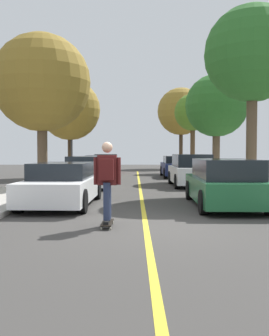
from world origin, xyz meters
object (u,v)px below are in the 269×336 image
object	(u,v)px
parked_car_left_far	(100,166)
street_tree_right_far	(193,113)
street_tree_left_near	(70,110)
parked_car_right_far	(176,167)
street_tree_right_near	(217,106)
parked_car_right_nearest	(225,183)
parked_car_left_farthest	(106,164)
skateboard	(107,223)
parked_car_right_near	(191,171)
parked_car_left_near	(86,172)
street_tree_left_nearest	(42,83)
street_tree_right_farthest	(181,112)
street_tree_right_nearest	(253,55)
streetlamp	(72,128)
skateboarder	(107,177)
parked_car_left_nearest	(63,184)

from	to	relation	value
parked_car_left_far	street_tree_right_far	bearing A→B (deg)	41.36
street_tree_left_near	parked_car_right_far	bearing A→B (deg)	3.24
parked_car_right_far	street_tree_right_near	world-z (taller)	street_tree_right_near
parked_car_right_nearest	street_tree_right_near	world-z (taller)	street_tree_right_near
parked_car_left_farthest	parked_car_right_nearest	distance (m)	19.13
street_tree_right_near	skateboard	size ratio (longest dim) A/B	6.77
street_tree_right_near	street_tree_right_far	bearing A→B (deg)	90.00
parked_car_right_nearest	street_tree_left_near	world-z (taller)	street_tree_left_near
parked_car_left_farthest	parked_car_right_near	size ratio (longest dim) A/B	1.07
parked_car_left_near	parked_car_right_near	world-z (taller)	parked_car_right_near
street_tree_left_nearest	parked_car_left_farthest	bearing A→B (deg)	81.80
parked_car_left_near	street_tree_right_far	world-z (taller)	street_tree_right_far
parked_car_left_far	street_tree_right_farthest	xyz separation A→B (m)	(6.65, 13.53, 4.78)
street_tree_left_nearest	street_tree_left_near	size ratio (longest dim) A/B	1.10
parked_car_left_far	street_tree_right_near	size ratio (longest dim) A/B	0.78
street_tree_right_nearest	streetlamp	distance (m)	12.71
street_tree_left_near	parked_car_right_near	bearing A→B (deg)	-43.00
parked_car_right_far	street_tree_right_far	bearing A→B (deg)	71.51
parked_car_left_near	street_tree_right_farthest	size ratio (longest dim) A/B	0.60
street_tree_right_nearest	street_tree_right_farthest	bearing A→B (deg)	90.00
parked_car_right_far	skateboard	distance (m)	16.84
skateboarder	skateboard	bearing A→B (deg)	89.03
parked_car_left_near	skateboard	bearing A→B (deg)	-80.26
parked_car_left_far	parked_car_right_far	distance (m)	4.80
parked_car_left_near	parked_car_left_farthest	distance (m)	12.47
parked_car_left_farthest	parked_car_right_nearest	size ratio (longest dim) A/B	0.96
parked_car_right_near	street_tree_right_near	distance (m)	5.11
skateboarder	street_tree_left_nearest	bearing A→B (deg)	111.31
street_tree_left_nearest	street_tree_right_near	distance (m)	9.65
parked_car_left_nearest	parked_car_left_far	distance (m)	12.81
parked_car_right_nearest	parked_car_left_farthest	bearing A→B (deg)	104.51
parked_car_right_near	streetlamp	world-z (taller)	streetlamp
parked_car_right_far	street_tree_right_near	bearing A→B (deg)	-60.08
parked_car_left_farthest	skateboarder	bearing A→B (deg)	-85.85
parked_car_left_nearest	parked_car_right_near	world-z (taller)	parked_car_right_near
street_tree_right_near	street_tree_left_nearest	bearing A→B (deg)	-151.89
parked_car_right_far	skateboarder	size ratio (longest dim) A/B	2.54
parked_car_left_far	parked_car_right_near	world-z (taller)	parked_car_right_near
street_tree_left_near	streetlamp	bearing A→B (deg)	-45.20
street_tree_right_nearest	skateboard	world-z (taller)	street_tree_right_nearest
street_tree_right_nearest	parked_car_left_far	bearing A→B (deg)	125.15
parked_car_left_nearest	street_tree_left_near	xyz separation A→B (m)	(-1.86, 12.74, 3.56)
parked_car_left_nearest	street_tree_left_nearest	bearing A→B (deg)	109.16
street_tree_right_farthest	parked_car_right_nearest	bearing A→B (deg)	-93.99
parked_car_right_near	parked_car_right_far	world-z (taller)	parked_car_right_near
parked_car_right_near	street_tree_right_near	xyz separation A→B (m)	(1.86, 3.35, 3.39)
skateboard	streetlamp	bearing A→B (deg)	101.70
street_tree_left_nearest	street_tree_right_far	world-z (taller)	street_tree_left_nearest
street_tree_right_farthest	skateboard	distance (m)	30.65
parked_car_left_near	street_tree_left_nearest	xyz separation A→B (m)	(-1.86, -0.40, 3.87)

